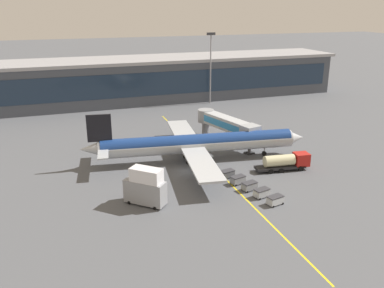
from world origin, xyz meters
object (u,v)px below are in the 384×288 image
baggage_cart_0 (275,200)px  baggage_cart_4 (227,174)px  catering_lift (145,187)px  baggage_cart_2 (249,186)px  baggage_cart_3 (238,180)px  baggage_cart_1 (262,193)px  fuel_tanker (286,162)px  main_airliner (197,143)px

baggage_cart_0 → baggage_cart_4: (-2.92, 12.46, 0.00)m
catering_lift → baggage_cart_4: (16.85, 5.39, -2.28)m
baggage_cart_2 → baggage_cart_3: size_ratio=1.00×
catering_lift → baggage_cart_2: bearing=-2.6°
baggage_cart_1 → baggage_cart_0: bearing=-76.8°
baggage_cart_0 → catering_lift: bearing=160.3°
baggage_cart_0 → baggage_cart_2: 6.40m
catering_lift → fuel_tanker: bearing=9.9°
fuel_tanker → baggage_cart_1: size_ratio=3.76×
catering_lift → baggage_cart_2: catering_lift is taller
baggage_cart_2 → baggage_cart_4: bearing=103.2°
baggage_cart_4 → catering_lift: bearing=-162.3°
main_airliner → baggage_cart_4: size_ratio=16.06×
baggage_cart_2 → main_airliner: bearing=102.9°
baggage_cart_2 → baggage_cart_3: (-0.73, 3.12, 0.00)m
fuel_tanker → baggage_cart_3: 12.03m
fuel_tanker → main_airliner: bearing=144.2°
main_airliner → baggage_cart_3: main_airliner is taller
main_airliner → baggage_cart_1: main_airliner is taller
baggage_cart_2 → baggage_cart_3: 3.20m
baggage_cart_3 → baggage_cart_4: same height
baggage_cart_1 → baggage_cart_3: bearing=103.2°
baggage_cart_0 → baggage_cart_1: size_ratio=1.00×
fuel_tanker → baggage_cart_3: (-11.66, -2.81, -0.96)m
catering_lift → baggage_cart_4: catering_lift is taller
baggage_cart_1 → baggage_cart_4: same height
catering_lift → baggage_cart_3: bearing=7.4°
baggage_cart_4 → baggage_cart_2: bearing=-76.8°
baggage_cart_0 → baggage_cart_2: (-1.46, 6.23, 0.00)m
baggage_cart_1 → baggage_cart_2: (-0.73, 3.12, 0.00)m
main_airliner → baggage_cart_1: bearing=-77.1°
main_airliner → fuel_tanker: 18.25m
fuel_tanker → baggage_cart_2: (-10.93, -5.92, -0.96)m
baggage_cart_0 → baggage_cart_1: 3.20m
main_airliner → baggage_cart_4: main_airliner is taller
main_airliner → baggage_cart_3: (3.05, -13.41, -2.98)m
baggage_cart_2 → baggage_cart_3: same height
baggage_cart_3 → baggage_cart_0: bearing=-76.8°
main_airliner → fuel_tanker: (14.71, -10.61, -2.02)m
fuel_tanker → catering_lift: catering_lift is taller
baggage_cart_0 → baggage_cart_3: size_ratio=1.00×
baggage_cart_1 → main_airliner: bearing=102.9°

